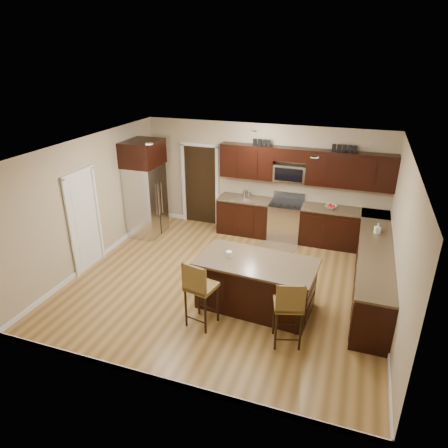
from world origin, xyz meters
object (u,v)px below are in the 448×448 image
at_px(stool_right, 289,306).
at_px(range, 285,220).
at_px(island, 256,285).
at_px(stool_left, 199,287).
at_px(refrigerator, 145,188).

bearing_deg(stool_right, range, 84.83).
relative_size(range, island, 0.52).
distance_m(island, stool_left, 1.16).
relative_size(stool_left, refrigerator, 0.51).
xyz_separation_m(range, island, (0.06, -3.00, -0.04)).
relative_size(island, refrigerator, 0.91).
bearing_deg(range, stool_right, -78.29).
bearing_deg(stool_left, island, 60.95).
bearing_deg(stool_right, refrigerator, 127.01).
height_order(range, stool_right, stool_right).
bearing_deg(refrigerator, stool_right, -36.11).
bearing_deg(refrigerator, range, 14.52).
height_order(range, refrigerator, refrigerator).
xyz_separation_m(range, refrigerator, (-3.30, -0.85, 0.74)).
bearing_deg(stool_left, range, 91.67).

